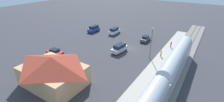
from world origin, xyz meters
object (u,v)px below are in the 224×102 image
(pedestrian_on_platform, at_px, (171,44))
(suv_silver, at_px, (119,48))
(sedan_charcoal, at_px, (145,38))
(light_pole_near_platform, at_px, (152,39))
(suv_blue, at_px, (94,29))
(sedan_red, at_px, (55,52))
(suv_white, at_px, (114,31))
(pedestrian_waiting_far, at_px, (161,53))
(station_building, at_px, (53,71))

(pedestrian_on_platform, distance_m, suv_silver, 14.79)
(sedan_charcoal, bearing_deg, pedestrian_on_platform, 171.17)
(light_pole_near_platform, bearing_deg, pedestrian_on_platform, -107.82)
(suv_blue, xyz_separation_m, sedan_charcoal, (-19.46, -1.20, -0.27))
(suv_blue, height_order, sedan_red, suv_blue)
(sedan_red, relative_size, light_pole_near_platform, 0.60)
(suv_silver, height_order, suv_white, same)
(pedestrian_waiting_far, relative_size, light_pole_near_platform, 0.22)
(pedestrian_on_platform, distance_m, sedan_red, 31.52)
(station_building, bearing_deg, sedan_red, -39.82)
(suv_white, bearing_deg, suv_silver, 126.98)
(station_building, bearing_deg, pedestrian_waiting_far, -121.74)
(pedestrian_on_platform, xyz_separation_m, suv_silver, (10.88, 10.03, -0.13))
(station_building, relative_size, pedestrian_on_platform, 6.97)
(pedestrian_waiting_far, bearing_deg, sedan_charcoal, -48.16)
(sedan_red, xyz_separation_m, light_pole_near_platform, (-21.05, -11.73, 4.02))
(station_building, distance_m, pedestrian_waiting_far, 25.57)
(suv_white, relative_size, sedan_red, 1.06)
(station_building, height_order, sedan_red, station_building)
(station_building, height_order, pedestrian_waiting_far, station_building)
(suv_white, bearing_deg, pedestrian_waiting_far, 154.98)
(suv_silver, height_order, light_pole_near_platform, light_pole_near_platform)
(sedan_red, bearing_deg, pedestrian_waiting_far, -149.92)
(station_building, distance_m, light_pole_near_platform, 22.96)
(station_building, xyz_separation_m, light_pole_near_platform, (-11.20, -19.95, 1.94))
(pedestrian_on_platform, relative_size, sedan_red, 0.37)
(suv_white, distance_m, sedan_charcoal, 11.81)
(pedestrian_waiting_far, bearing_deg, pedestrian_on_platform, -94.96)
(station_building, xyz_separation_m, sedan_red, (9.85, -8.22, -2.08))
(pedestrian_on_platform, xyz_separation_m, suv_white, (19.86, -1.90, -0.13))
(suv_silver, relative_size, sedan_charcoal, 1.12)
(pedestrian_on_platform, distance_m, light_pole_near_platform, 9.95)
(sedan_charcoal, bearing_deg, sedan_red, 54.06)
(suv_blue, xyz_separation_m, light_pole_near_platform, (-24.70, 8.88, 3.75))
(pedestrian_waiting_far, distance_m, suv_blue, 27.85)
(suv_blue, bearing_deg, suv_white, -166.43)
(pedestrian_on_platform, bearing_deg, sedan_red, 40.71)
(station_building, distance_m, sedan_charcoal, 30.69)
(sedan_charcoal, bearing_deg, suv_blue, 3.53)
(pedestrian_on_platform, xyz_separation_m, pedestrian_waiting_far, (0.61, 7.08, 0.00))
(suv_blue, relative_size, sedan_red, 1.06)
(station_building, bearing_deg, suv_silver, -99.57)
(sedan_charcoal, xyz_separation_m, light_pole_near_platform, (-5.24, 10.08, 4.02))
(suv_blue, distance_m, suv_white, 7.89)
(pedestrian_waiting_far, bearing_deg, station_building, 58.26)
(station_building, height_order, sedan_charcoal, station_building)
(pedestrian_waiting_far, height_order, sedan_charcoal, pedestrian_waiting_far)
(pedestrian_on_platform, bearing_deg, suv_white, -5.48)
(pedestrian_waiting_far, xyz_separation_m, suv_silver, (10.26, 2.95, -0.13))
(suv_white, bearing_deg, station_building, 100.75)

